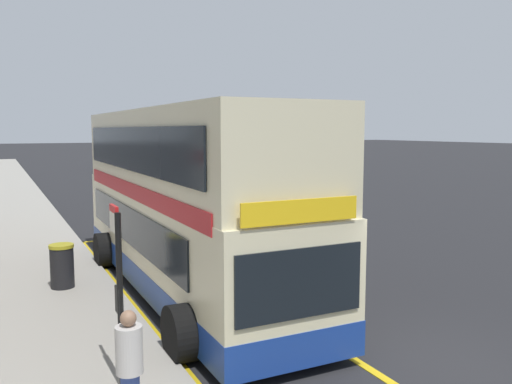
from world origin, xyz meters
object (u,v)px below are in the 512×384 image
parked_car_grey_behind (190,188)px  litter_bin (62,266)px  double_decker_bus (184,207)px  parked_car_navy_ahead (119,160)px  bus_stop_sign (119,282)px  pedestrian_waiting_near_sign (130,366)px

parked_car_grey_behind → litter_bin: (-8.18, -14.03, -0.13)m
double_decker_bus → parked_car_navy_ahead: size_ratio=2.64×
parked_car_navy_ahead → parked_car_grey_behind: bearing=-94.9°
bus_stop_sign → litter_bin: 5.72m
parked_car_grey_behind → pedestrian_waiting_near_sign: bearing=-113.8°
bus_stop_sign → litter_bin: bus_stop_sign is taller
double_decker_bus → bus_stop_sign: (-2.56, -4.62, -0.34)m
pedestrian_waiting_near_sign → litter_bin: bearing=90.4°
pedestrian_waiting_near_sign → litter_bin: size_ratio=1.49×
bus_stop_sign → pedestrian_waiting_near_sign: 1.48m
double_decker_bus → litter_bin: (-2.76, 1.00, -1.39)m
bus_stop_sign → parked_car_navy_ahead: 48.60m
parked_car_grey_behind → pedestrian_waiting_near_sign: pedestrian_waiting_near_sign is taller
litter_bin → parked_car_grey_behind: bearing=59.8°
pedestrian_waiting_near_sign → litter_bin: (-0.05, 6.89, -0.32)m
double_decker_bus → parked_car_grey_behind: size_ratio=2.64×
parked_car_navy_ahead → double_decker_bus: bearing=-100.6°
parked_car_navy_ahead → parked_car_grey_behind: size_ratio=1.00×
bus_stop_sign → pedestrian_waiting_near_sign: bearing=-96.8°
bus_stop_sign → parked_car_grey_behind: bus_stop_sign is taller
double_decker_bus → bus_stop_sign: 5.30m
pedestrian_waiting_near_sign → double_decker_bus: bearing=65.3°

